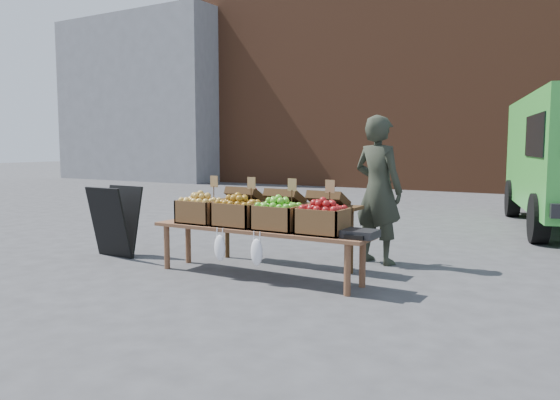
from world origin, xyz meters
The scene contains 12 objects.
ground centered at (0.00, 0.00, 0.00)m, with size 80.00×80.00×0.00m, color #414143.
brick_building centered at (0.00, 15.00, 5.00)m, with size 24.00×4.00×10.00m, color brown.
grey_building centered at (-14.00, 13.00, 3.50)m, with size 8.00×3.00×7.00m, color gray.
vendor centered at (1.04, 1.64, 0.94)m, with size 0.69×0.45×1.89m, color #282D21.
chalkboard_sign centered at (-2.18, 0.22, 0.49)m, with size 0.64×0.35×0.97m, color black, non-canonical shape.
back_table centered at (0.08, 0.93, 0.52)m, with size 2.10×0.44×1.04m, color #3C2612, non-canonical shape.
display_bench centered at (0.13, 0.21, 0.28)m, with size 2.70×0.56×0.57m, color brown, non-canonical shape.
crate_golden_apples centered at (-0.69, 0.21, 0.71)m, with size 0.50×0.40×0.28m, color gold, non-canonical shape.
crate_russet_pears centered at (-0.14, 0.21, 0.71)m, with size 0.50×0.40×0.28m, color #A87219, non-canonical shape.
crate_red_apples centered at (0.41, 0.21, 0.71)m, with size 0.50×0.40×0.28m, color #3D9D15, non-canonical shape.
crate_green_apples centered at (0.96, 0.21, 0.71)m, with size 0.50×0.40×0.28m, color maroon, non-canonical shape.
weighing_scale centered at (1.38, 0.21, 0.61)m, with size 0.34×0.30×0.08m, color black.
Camera 1 is at (3.48, -4.96, 1.52)m, focal length 35.00 mm.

